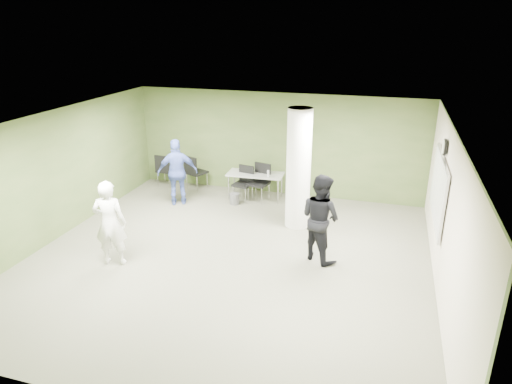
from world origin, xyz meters
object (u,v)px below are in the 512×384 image
(woman_white, at_px, (110,223))
(man_blue, at_px, (178,172))
(folding_table, at_px, (256,175))
(man_black, at_px, (320,218))
(chair_back_left, at_px, (165,168))

(woman_white, xyz_separation_m, man_blue, (-0.12, 3.25, 0.00))
(folding_table, relative_size, man_black, 0.85)
(man_black, bearing_deg, folding_table, -18.16)
(man_black, bearing_deg, chair_back_left, 3.13)
(folding_table, relative_size, woman_white, 0.88)
(woman_white, height_order, man_black, man_black)
(man_black, relative_size, man_blue, 1.03)
(woman_white, bearing_deg, man_black, -175.44)
(chair_back_left, relative_size, man_blue, 0.55)
(folding_table, bearing_deg, man_black, -55.12)
(folding_table, xyz_separation_m, chair_back_left, (-2.80, 0.17, -0.10))
(chair_back_left, height_order, woman_white, woman_white)
(chair_back_left, distance_m, man_black, 5.85)
(chair_back_left, relative_size, woman_white, 0.55)
(folding_table, xyz_separation_m, woman_white, (-1.71, -4.21, 0.21))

